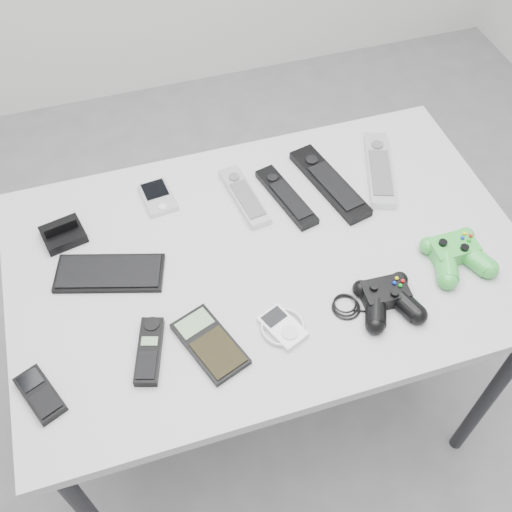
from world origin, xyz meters
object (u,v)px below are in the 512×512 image
object	(u,v)px
pda_keyboard	(110,273)
cordless_handset	(149,351)
remote_black_a	(286,196)
controller_black	(387,298)
remote_silver_b	(379,169)
desk	(268,272)
remote_silver_a	(244,196)
pda	(158,197)
mp3_player	(283,327)
remote_black_b	(330,182)
calculator	(210,343)
controller_green	(456,253)
mobile_phone	(40,394)

from	to	relation	value
pda_keyboard	cordless_handset	world-z (taller)	cordless_handset
remote_black_a	controller_black	size ratio (longest dim) A/B	0.93
remote_black_a	remote_silver_b	distance (m)	0.25
remote_silver_b	desk	bearing A→B (deg)	-134.99
cordless_handset	pda_keyboard	bearing A→B (deg)	119.20
desk	pda_keyboard	bearing A→B (deg)	171.96
remote_silver_a	pda	bearing A→B (deg)	155.60
pda	cordless_handset	xyz separation A→B (m)	(-0.10, -0.39, 0.00)
desk	remote_black_a	world-z (taller)	remote_black_a
cordless_handset	mp3_player	size ratio (longest dim) A/B	1.51
pda_keyboard	remote_silver_a	distance (m)	0.36
remote_black_b	calculator	world-z (taller)	remote_black_b
desk	remote_black_b	xyz separation A→B (m)	(0.20, 0.15, 0.08)
remote_silver_a	remote_black_b	world-z (taller)	remote_black_b
remote_black_a	controller_green	xyz separation A→B (m)	(0.29, -0.28, 0.01)
remote_silver_a	remote_black_a	size ratio (longest dim) A/B	0.94
remote_silver_b	controller_green	size ratio (longest dim) A/B	1.67
mobile_phone	controller_green	distance (m)	0.88
remote_silver_a	mp3_player	world-z (taller)	remote_silver_a
mobile_phone	cordless_handset	world-z (taller)	cordless_handset
remote_silver_a	remote_black_b	distance (m)	0.21
pda_keyboard	cordless_handset	distance (m)	0.21
desk	controller_green	xyz separation A→B (m)	(0.38, -0.13, 0.09)
remote_black_b	remote_silver_b	distance (m)	0.13
pda_keyboard	controller_black	distance (m)	0.58
cordless_handset	calculator	world-z (taller)	cordless_handset
remote_black_a	mobile_phone	world-z (taller)	remote_black_a
pda	remote_black_b	size ratio (longest dim) A/B	0.40
remote_silver_b	pda	bearing A→B (deg)	-168.17
pda	controller_black	size ratio (longest dim) A/B	0.47
desk	remote_black_b	size ratio (longest dim) A/B	4.32
remote_black_a	remote_silver_b	size ratio (longest dim) A/B	0.84
remote_black_a	remote_black_b	xyz separation A→B (m)	(0.11, 0.01, 0.00)
pda	remote_silver_b	bearing A→B (deg)	-13.93
cordless_handset	calculator	size ratio (longest dim) A/B	0.87
remote_black_b	cordless_handset	size ratio (longest dim) A/B	1.83
mobile_phone	controller_green	bearing A→B (deg)	-19.74
remote_silver_a	cordless_handset	distance (m)	0.44
pda	remote_black_b	distance (m)	0.41
desk	calculator	distance (m)	0.26
remote_silver_b	mp3_player	xyz separation A→B (m)	(-0.37, -0.35, -0.00)
desk	controller_green	size ratio (longest dim) A/B	7.57
remote_black_a	desk	bearing A→B (deg)	-135.94
cordless_handset	calculator	xyz separation A→B (m)	(0.11, -0.02, -0.00)
cordless_handset	remote_black_a	bearing A→B (deg)	55.83
mobile_phone	calculator	distance (m)	0.32
mp3_player	remote_black_b	bearing A→B (deg)	32.69
pda	calculator	size ratio (longest dim) A/B	0.64
pda	remote_black_a	bearing A→B (deg)	-23.65
remote_silver_b	calculator	xyz separation A→B (m)	(-0.51, -0.34, -0.00)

